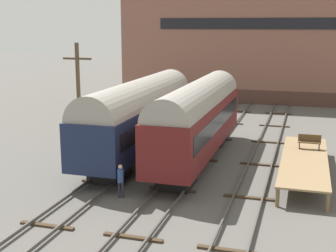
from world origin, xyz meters
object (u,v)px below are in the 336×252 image
Objects in this scene: bench at (309,141)px; utility_pole at (79,105)px; person_worker at (121,178)px; train_car_maroon at (198,116)px; train_car_navy at (139,113)px.

bench is 0.18× the size of utility_pole.
person_worker is 6.34m from utility_pole.
train_car_navy is at bearing 177.66° from train_car_maroon.
train_car_navy is 4.74m from utility_pole.
bench is 12.72m from person_worker.
train_car_navy is 8.16m from person_worker.
bench is at bearing 20.44° from utility_pole.
bench is 14.47m from utility_pole.
train_car_maroon is (4.05, -0.17, 0.07)m from train_car_navy.
utility_pole is at bearing -159.56° from bench.
train_car_navy is at bearing -174.69° from bench.
train_car_maroon is 1.99× the size of utility_pole.
utility_pole is (-2.37, -3.96, 1.10)m from train_car_navy.
train_car_maroon is 7.18m from bench.
utility_pole is at bearing -149.44° from train_car_maroon.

